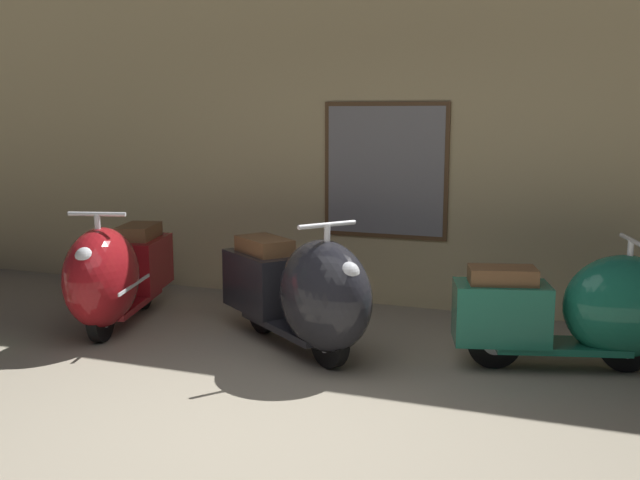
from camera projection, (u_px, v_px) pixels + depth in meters
name	position (u px, v px, depth m)	size (l,w,h in m)	color
ground_plane	(250.00, 439.00, 4.29)	(60.00, 60.00, 0.00)	gray
showroom_back_wall	(400.00, 126.00, 7.07)	(18.00, 0.24, 3.49)	#CCB784
scooter_0	(115.00, 274.00, 6.39)	(0.95, 1.83, 1.08)	black
scooter_1	(305.00, 293.00, 5.72)	(1.72, 1.47, 1.08)	black
scooter_2	(585.00, 310.00, 5.38)	(1.68, 0.88, 0.99)	black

